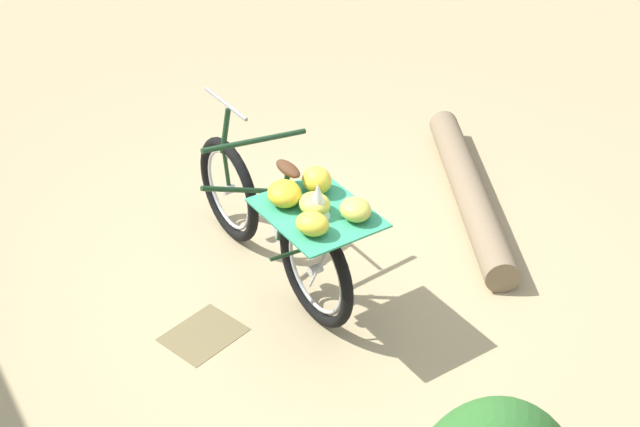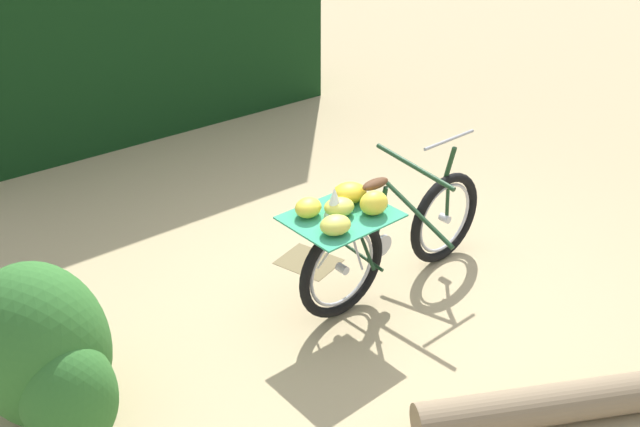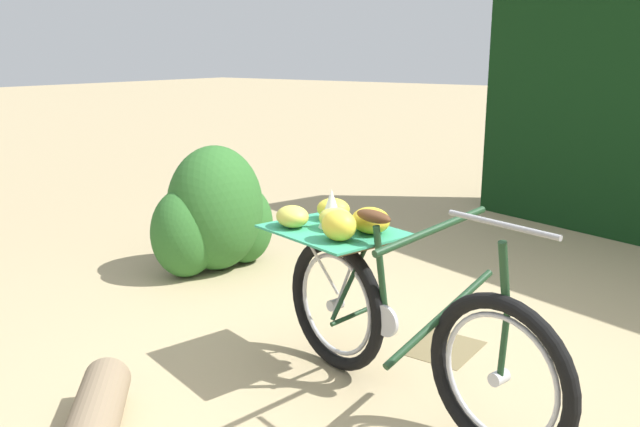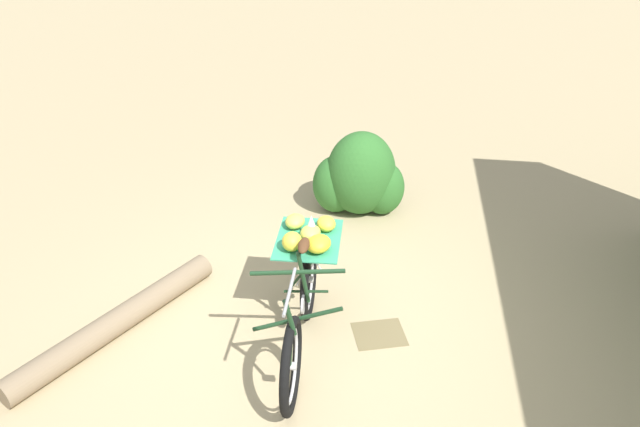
{
  "view_description": "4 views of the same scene",
  "coord_description": "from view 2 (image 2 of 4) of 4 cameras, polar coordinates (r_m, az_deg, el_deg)",
  "views": [
    {
      "loc": [
        3.01,
        2.97,
        3.5
      ],
      "look_at": [
        -0.02,
        0.31,
        0.81
      ],
      "focal_mm": 49.59,
      "sensor_mm": 36.0,
      "label": 1
    },
    {
      "loc": [
        -2.07,
        3.44,
        2.91
      ],
      "look_at": [
        0.01,
        0.39,
        0.84
      ],
      "focal_mm": 38.03,
      "sensor_mm": 36.0,
      "label": 2
    },
    {
      "loc": [
        -2.79,
        -1.61,
        1.69
      ],
      "look_at": [
        -0.04,
        0.35,
        0.85
      ],
      "focal_mm": 36.6,
      "sensor_mm": 36.0,
      "label": 3
    },
    {
      "loc": [
        -0.62,
        -3.9,
        3.5
      ],
      "look_at": [
        0.06,
        0.39,
        0.94
      ],
      "focal_mm": 33.11,
      "sensor_mm": 36.0,
      "label": 4
    }
  ],
  "objects": [
    {
      "name": "shrub_cluster",
      "position": [
        4.04,
        -22.21,
        -11.03
      ],
      "size": [
        1.04,
        0.71,
        0.99
      ],
      "color": "#2D6628",
      "rests_on": "ground_plane"
    },
    {
      "name": "leaf_litter_patch",
      "position": [
        5.28,
        -0.97,
        -4.05
      ],
      "size": [
        0.44,
        0.36,
        0.01
      ],
      "primitive_type": "cube",
      "color": "olive",
      "rests_on": "ground_plane"
    },
    {
      "name": "fallen_log",
      "position": [
        4.26,
        21.82,
        -14.27
      ],
      "size": [
        1.62,
        1.62,
        0.23
      ],
      "primitive_type": "cylinder",
      "rotation": [
        0.0,
        1.57,
        0.78
      ],
      "color": "#7F6B51",
      "rests_on": "ground_plane"
    },
    {
      "name": "ground_plane",
      "position": [
        4.95,
        2.71,
        -6.67
      ],
      "size": [
        60.0,
        60.0,
        0.0
      ],
      "primitive_type": "plane",
      "color": "tan"
    },
    {
      "name": "bicycle",
      "position": [
        4.7,
        5.3,
        -1.53
      ],
      "size": [
        0.89,
        1.79,
        1.03
      ],
      "rotation": [
        0.0,
        0.0,
        -1.83
      ],
      "color": "black",
      "rests_on": "ground_plane"
    }
  ]
}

